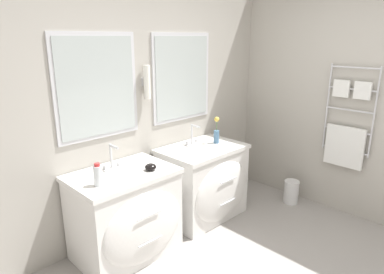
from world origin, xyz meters
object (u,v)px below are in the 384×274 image
object	(u,v)px
vanity_right	(205,182)
flower_vase	(216,133)
amenity_bowl	(151,167)
waste_bin	(291,191)
vanity_left	(127,214)
toiletry_bottle	(98,175)

from	to	relation	value
vanity_right	flower_vase	distance (m)	0.56
vanity_right	amenity_bowl	bearing A→B (deg)	-173.25
vanity_right	waste_bin	distance (m)	1.14
flower_vase	waste_bin	world-z (taller)	flower_vase
vanity_left	amenity_bowl	distance (m)	0.48
vanity_left	vanity_right	bearing A→B (deg)	0.00
vanity_left	amenity_bowl	bearing A→B (deg)	-24.40
vanity_right	flower_vase	bearing A→B (deg)	8.90
toiletry_bottle	amenity_bowl	world-z (taller)	toiletry_bottle
vanity_right	toiletry_bottle	bearing A→B (deg)	-177.23
toiletry_bottle	flower_vase	xyz separation A→B (m)	(1.52, 0.10, 0.03)
vanity_left	toiletry_bottle	bearing A→B (deg)	-167.54
toiletry_bottle	amenity_bowl	xyz separation A→B (m)	(0.50, -0.03, -0.06)
vanity_right	amenity_bowl	world-z (taller)	amenity_bowl
toiletry_bottle	flower_vase	size ratio (longest dim) A/B	0.63
toiletry_bottle	waste_bin	xyz separation A→B (m)	(2.29, -0.45, -0.75)
toiletry_bottle	flower_vase	world-z (taller)	flower_vase
amenity_bowl	flower_vase	bearing A→B (deg)	7.21
vanity_right	amenity_bowl	distance (m)	0.92
vanity_left	toiletry_bottle	xyz separation A→B (m)	(-0.29, -0.06, 0.48)
vanity_left	flower_vase	world-z (taller)	flower_vase
vanity_right	flower_vase	world-z (taller)	flower_vase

